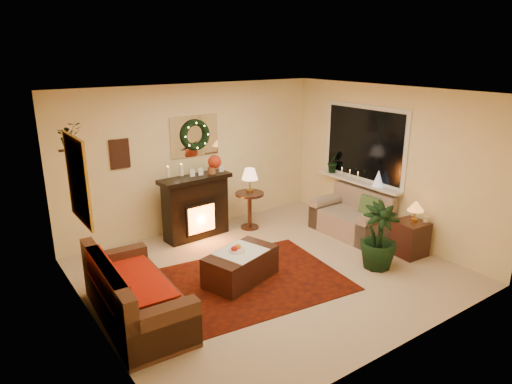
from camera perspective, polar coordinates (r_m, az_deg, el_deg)
floor at (r=6.86m, az=1.70°, el=-9.93°), size 5.00×5.00×0.00m
ceiling at (r=6.12m, az=1.92°, el=12.25°), size 5.00×5.00×0.00m
wall_back at (r=8.22m, az=-7.64°, el=4.24°), size 5.00×5.00×0.00m
wall_front at (r=4.87m, az=17.95°, el=-5.81°), size 5.00×5.00×0.00m
wall_left at (r=5.34m, az=-20.29°, el=-3.99°), size 4.50×4.50×0.00m
wall_right at (r=8.07m, az=16.21°, el=3.45°), size 4.50×4.50×0.00m
area_rug at (r=6.59m, az=-1.04°, el=-11.09°), size 2.81×2.23×0.01m
sofa at (r=5.76m, az=-14.73°, el=-11.38°), size 0.91×1.91×0.81m
red_throw at (r=5.84m, az=-15.43°, el=-10.76°), size 0.78×1.27×0.02m
fireplace at (r=7.94m, az=-7.55°, el=-1.86°), size 1.14×0.43×1.03m
poinsettia at (r=7.89m, az=-5.19°, el=3.77°), size 0.23×0.23×0.23m
mantel_candle_a at (r=7.50m, az=-10.94°, el=2.50°), size 0.06×0.06×0.17m
mantel_candle_b at (r=7.57m, az=-9.31°, el=2.73°), size 0.06×0.06×0.19m
mantel_mirror at (r=8.12m, az=-7.69°, el=6.97°), size 0.92×0.02×0.72m
wreath at (r=8.08m, az=-7.56°, el=7.07°), size 0.55×0.11×0.55m
wall_art at (r=7.64m, az=-16.67°, el=4.58°), size 0.32×0.03×0.48m
gold_mirror at (r=5.49m, az=-21.41°, el=1.41°), size 0.03×0.84×1.00m
hanging_plant at (r=6.18m, az=-22.12°, el=5.13°), size 0.33×0.28×0.36m
loveseat at (r=8.22m, az=11.80°, el=-2.37°), size 0.81×1.36×0.78m
window_frame at (r=8.35m, az=13.37°, el=5.89°), size 0.03×1.86×1.36m
window_glass at (r=8.34m, az=13.30°, el=5.88°), size 0.02×1.70×1.22m
window_sill at (r=8.43m, az=12.57°, el=1.29°), size 0.22×1.86×0.04m
mini_tree at (r=8.09m, az=15.05°, el=1.68°), size 0.19×0.19×0.28m
sill_plant at (r=8.84m, az=9.64°, el=3.65°), size 0.30×0.24×0.54m
side_table_round at (r=8.33m, az=-0.80°, el=-2.41°), size 0.68×0.68×0.68m
lamp_cream at (r=8.19m, az=-0.78°, el=1.32°), size 0.29×0.29×0.45m
end_table_square at (r=7.69m, az=18.66°, el=-5.56°), size 0.48×0.48×0.56m
lamp_tiffany at (r=7.53m, az=19.30°, el=-2.24°), size 0.26×0.26×0.38m
coffee_table at (r=6.53m, az=-1.92°, el=-9.34°), size 1.17×0.87×0.44m
fruit_bowl at (r=6.44m, az=-2.43°, el=-7.39°), size 0.23×0.23×0.05m
floor_palm at (r=7.04m, az=15.06°, el=-5.77°), size 2.10×2.10×2.97m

